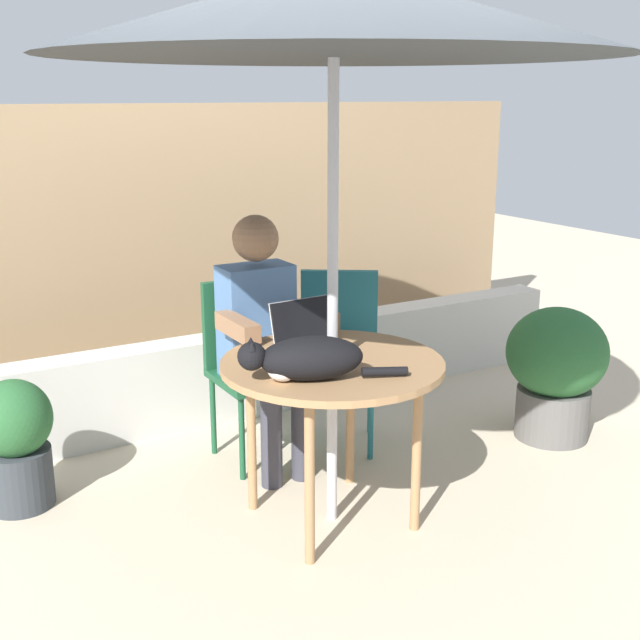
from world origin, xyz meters
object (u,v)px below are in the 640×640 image
person_seated (263,329)px  cat (305,359)px  patio_umbrella (334,11)px  laptop (310,337)px  patio_table (332,376)px  chair_occupied (249,355)px  potted_plant_near_fence (16,441)px  potted_plant_by_chair (556,367)px  chair_empty (339,344)px

person_seated → cat: size_ratio=2.02×
patio_umbrella → laptop: (-0.02, 0.16, -1.28)m
patio_table → person_seated: person_seated is taller
patio_table → cat: size_ratio=1.51×
chair_occupied → person_seated: (0.00, -0.16, 0.17)m
patio_umbrella → potted_plant_near_fence: size_ratio=3.81×
potted_plant_by_chair → patio_table: bearing=-173.8°
laptop → cat: laptop is taller
patio_table → person_seated: (0.00, 0.63, 0.04)m
patio_umbrella → potted_plant_near_fence: (-1.13, 0.81, -1.76)m
chair_occupied → laptop: size_ratio=2.86×
chair_empty → laptop: size_ratio=2.86×
patio_table → potted_plant_near_fence: bearing=144.5°
chair_occupied → laptop: (-0.02, -0.63, 0.26)m
chair_occupied → cat: chair_occupied is taller
chair_occupied → chair_empty: (0.48, -0.07, 0.00)m
patio_table → patio_umbrella: bearing=0.0°
chair_occupied → laptop: bearing=-91.4°
person_seated → cat: (-0.21, -0.78, 0.11)m
person_seated → laptop: (-0.02, -0.48, 0.09)m
laptop → potted_plant_near_fence: size_ratio=0.53×
chair_occupied → cat: 1.00m
patio_table → chair_occupied: size_ratio=1.04×
patio_table → chair_occupied: 0.80m
patio_umbrella → chair_empty: (0.48, 0.72, -1.54)m
patio_table → person_seated: 0.64m
patio_table → potted_plant_by_chair: (1.47, 0.16, -0.26)m
cat → patio_umbrella: bearing=34.3°
cat → potted_plant_by_chair: (1.68, 0.30, -0.41)m
laptop → potted_plant_by_chair: bearing=0.0°
patio_umbrella → potted_plant_by_chair: 2.23m
patio_umbrella → laptop: bearing=95.7°
potted_plant_near_fence → laptop: bearing=-30.2°
laptop → patio_table: bearing=-84.3°
cat → potted_plant_near_fence: (-0.92, 0.95, -0.49)m
patio_umbrella → chair_empty: 1.77m
patio_table → laptop: 0.21m
chair_empty → cat: size_ratio=1.46×
patio_table → chair_empty: bearing=56.6°
potted_plant_by_chair → chair_empty: bearing=150.3°
cat → potted_plant_by_chair: bearing=10.2°
laptop → potted_plant_by_chair: laptop is taller
patio_table → patio_umbrella: 1.42m
potted_plant_by_chair → patio_umbrella: bearing=-173.8°
potted_plant_near_fence → potted_plant_by_chair: 2.68m
chair_occupied → potted_plant_by_chair: size_ratio=1.26×
cat → potted_plant_by_chair: cat is taller
chair_occupied → potted_plant_by_chair: bearing=-23.3°
patio_umbrella → person_seated: 1.51m
patio_table → cat: cat is taller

